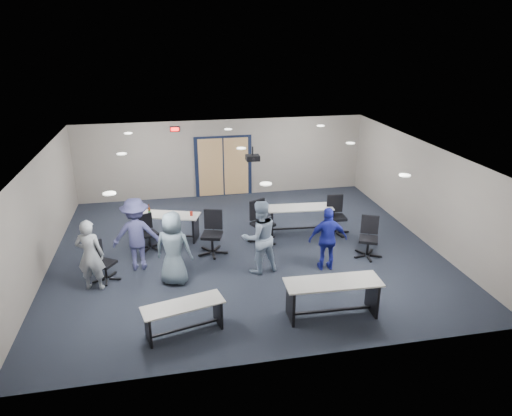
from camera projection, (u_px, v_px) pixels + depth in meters
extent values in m
plane|color=black|center=(245.00, 249.00, 12.32)|extent=(10.00, 10.00, 0.00)
cube|color=gray|center=(223.00, 158.00, 15.94)|extent=(10.00, 0.04, 2.70)
cube|color=gray|center=(290.00, 294.00, 7.71)|extent=(10.00, 0.04, 2.70)
cube|color=gray|center=(40.00, 217.00, 10.93)|extent=(0.04, 9.00, 2.70)
cube|color=gray|center=(421.00, 190.00, 12.73)|extent=(0.04, 9.00, 2.70)
cube|color=white|center=(245.00, 152.00, 11.34)|extent=(10.00, 9.00, 0.04)
cube|color=black|center=(223.00, 167.00, 16.02)|extent=(2.00, 0.06, 2.20)
cube|color=tan|center=(211.00, 168.00, 15.93)|extent=(0.85, 0.04, 2.05)
cube|color=tan|center=(236.00, 166.00, 16.09)|extent=(0.85, 0.04, 2.05)
cube|color=black|center=(175.00, 129.00, 15.21)|extent=(0.32, 0.05, 0.18)
cube|color=#FF0C0C|center=(175.00, 129.00, 15.18)|extent=(0.26, 0.02, 0.12)
cylinder|color=black|center=(253.00, 151.00, 11.89)|extent=(0.04, 0.04, 0.24)
cube|color=black|center=(253.00, 158.00, 11.96)|extent=(0.35, 0.30, 0.14)
cylinder|color=black|center=(254.00, 159.00, 11.82)|extent=(0.08, 0.03, 0.08)
cube|color=beige|center=(183.00, 305.00, 8.71)|extent=(1.65, 0.88, 0.03)
cube|color=black|center=(148.00, 328.00, 8.55)|extent=(0.16, 0.48, 0.61)
cube|color=black|center=(218.00, 310.00, 9.09)|extent=(0.16, 0.48, 0.61)
cube|color=black|center=(185.00, 328.00, 8.90)|extent=(1.37, 0.37, 0.03)
cube|color=beige|center=(333.00, 282.00, 9.19)|extent=(1.98, 0.72, 0.03)
cube|color=black|center=(291.00, 303.00, 9.20)|extent=(0.08, 0.60, 0.76)
cube|color=black|center=(372.00, 295.00, 9.46)|extent=(0.08, 0.60, 0.76)
cube|color=black|center=(331.00, 310.00, 9.43)|extent=(1.74, 0.11, 0.04)
cube|color=beige|center=(167.00, 215.00, 12.71)|extent=(1.91, 1.15, 0.03)
cube|color=black|center=(140.00, 225.00, 12.94)|extent=(0.22, 0.54, 0.71)
cube|color=black|center=(196.00, 228.00, 12.75)|extent=(0.22, 0.54, 0.71)
cube|color=black|center=(168.00, 235.00, 12.93)|extent=(1.54, 0.56, 0.04)
cylinder|color=#B12317|center=(191.00, 214.00, 12.60)|extent=(0.08, 0.08, 0.12)
cube|color=beige|center=(300.00, 208.00, 13.15)|extent=(1.94, 0.77, 0.03)
cube|color=black|center=(271.00, 221.00, 13.20)|extent=(0.10, 0.58, 0.74)
cube|color=black|center=(327.00, 218.00, 13.38)|extent=(0.10, 0.58, 0.74)
cube|color=black|center=(299.00, 228.00, 13.38)|extent=(1.68, 0.18, 0.04)
imported|color=#9CA2AA|center=(90.00, 255.00, 10.15)|extent=(0.69, 0.52, 1.70)
imported|color=slate|center=(173.00, 248.00, 10.40)|extent=(1.00, 0.82, 1.76)
imported|color=#9BB1CD|center=(260.00, 237.00, 10.89)|extent=(1.02, 0.87, 1.83)
imported|color=#1B2194|center=(328.00, 239.00, 11.04)|extent=(0.97, 0.47, 1.61)
imported|color=#424377|center=(137.00, 234.00, 11.04)|extent=(1.21, 0.73, 1.83)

